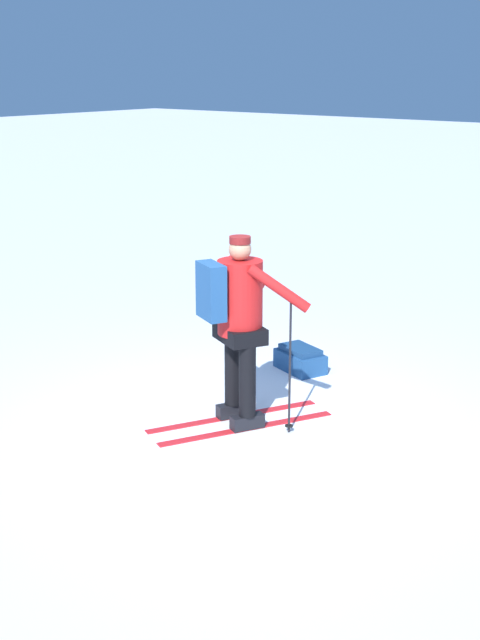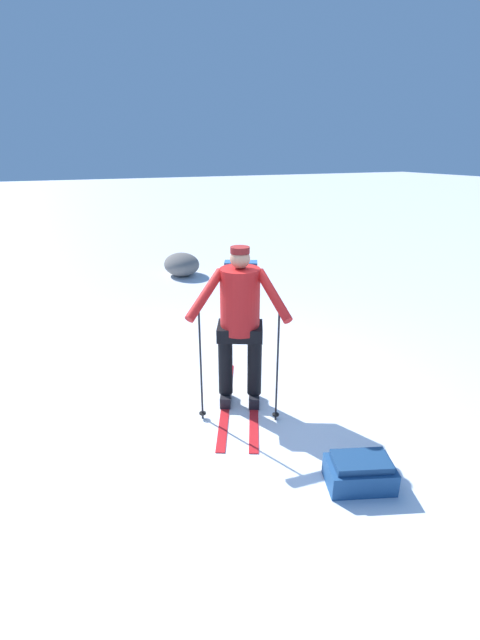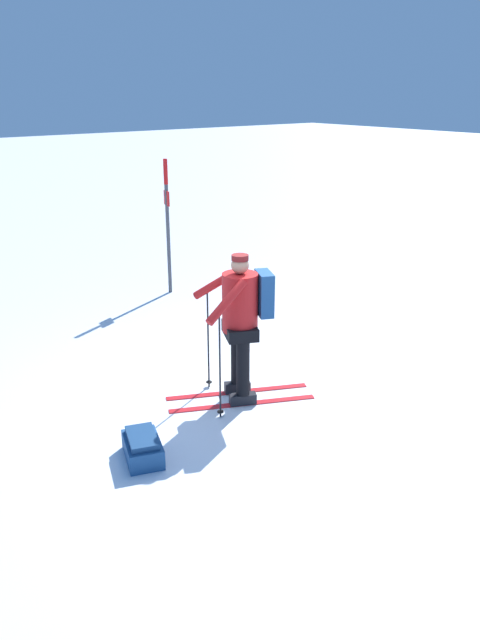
# 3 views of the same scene
# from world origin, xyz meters

# --- Properties ---
(ground_plane) EXTENTS (80.00, 80.00, 0.00)m
(ground_plane) POSITION_xyz_m (0.00, 0.00, 0.00)
(ground_plane) COLOR white
(skier) EXTENTS (1.69, 1.17, 1.71)m
(skier) POSITION_xyz_m (-0.05, -0.06, 1.01)
(skier) COLOR red
(skier) RESTS_ON ground_plane
(dropped_backpack) EXTENTS (0.49, 0.61, 0.26)m
(dropped_backpack) POSITION_xyz_m (-1.57, -0.46, 0.12)
(dropped_backpack) COLOR navy
(dropped_backpack) RESTS_ON ground_plane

